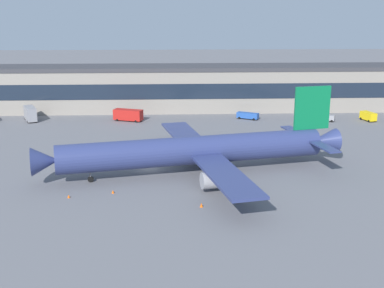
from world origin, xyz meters
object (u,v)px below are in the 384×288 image
(follow_me_car, at_px, (327,118))
(crew_van, at_px, (368,116))
(traffic_cone_1, at_px, (113,192))
(fuel_truck, at_px, (128,115))
(traffic_cone_0, at_px, (201,205))
(traffic_cone_2, at_px, (69,196))
(airliner, at_px, (197,150))
(catering_truck, at_px, (30,113))
(belt_loader, at_px, (247,115))

(follow_me_car, xyz_separation_m, crew_van, (12.11, 0.24, 0.37))
(traffic_cone_1, bearing_deg, fuel_truck, 92.00)
(traffic_cone_0, distance_m, traffic_cone_2, 23.36)
(airliner, relative_size, catering_truck, 8.06)
(airliner, relative_size, crew_van, 10.97)
(follow_me_car, relative_size, belt_loader, 0.73)
(catering_truck, distance_m, traffic_cone_2, 66.53)
(crew_van, bearing_deg, traffic_cone_2, -142.13)
(airliner, height_order, fuel_truck, airliner)
(belt_loader, relative_size, traffic_cone_1, 10.73)
(traffic_cone_1, distance_m, traffic_cone_2, 7.68)
(catering_truck, bearing_deg, follow_me_car, -2.78)
(fuel_truck, bearing_deg, airliner, -70.04)
(traffic_cone_2, bearing_deg, belt_loader, 56.92)
(airliner, relative_size, traffic_cone_0, 89.06)
(crew_van, distance_m, traffic_cone_1, 88.32)
(belt_loader, xyz_separation_m, traffic_cone_2, (-40.45, -62.10, -0.86))
(catering_truck, xyz_separation_m, fuel_truck, (28.25, -1.20, -0.41))
(belt_loader, height_order, catering_truck, catering_truck)
(crew_van, height_order, traffic_cone_2, crew_van)
(airliner, height_order, traffic_cone_2, airliner)
(airliner, xyz_separation_m, traffic_cone_1, (-15.60, -10.64, -4.46))
(catering_truck, bearing_deg, crew_van, -2.30)
(follow_me_car, bearing_deg, fuel_truck, 177.05)
(fuel_truck, bearing_deg, catering_truck, 177.57)
(catering_truck, distance_m, traffic_cone_1, 67.73)
(airliner, bearing_deg, traffic_cone_1, -145.71)
(airliner, distance_m, fuel_truck, 51.88)
(traffic_cone_0, distance_m, traffic_cone_1, 16.90)
(airliner, distance_m, catering_truck, 67.85)
(follow_me_car, xyz_separation_m, fuel_truck, (-57.76, 2.97, 0.79))
(catering_truck, relative_size, traffic_cone_0, 11.05)
(follow_me_car, height_order, traffic_cone_2, follow_me_car)
(fuel_truck, xyz_separation_m, traffic_cone_2, (-5.36, -61.24, -1.59))
(belt_loader, relative_size, catering_truck, 0.86)
(fuel_truck, height_order, traffic_cone_1, fuel_truck)
(catering_truck, distance_m, traffic_cone_0, 81.60)
(traffic_cone_1, bearing_deg, follow_me_car, 45.35)
(follow_me_car, relative_size, traffic_cone_1, 7.80)
(belt_loader, bearing_deg, traffic_cone_0, -104.72)
(traffic_cone_1, bearing_deg, traffic_cone_0, -24.72)
(crew_van, xyz_separation_m, traffic_cone_0, (-52.45, -63.66, -1.11))
(follow_me_car, bearing_deg, traffic_cone_2, -137.29)
(crew_van, bearing_deg, belt_loader, 174.11)
(airliner, relative_size, fuel_truck, 6.95)
(catering_truck, xyz_separation_m, traffic_cone_2, (22.88, -62.44, -2.00))
(belt_loader, bearing_deg, fuel_truck, -178.61)
(follow_me_car, distance_m, catering_truck, 86.11)
(fuel_truck, distance_m, traffic_cone_0, 68.66)
(traffic_cone_0, height_order, traffic_cone_2, traffic_cone_0)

